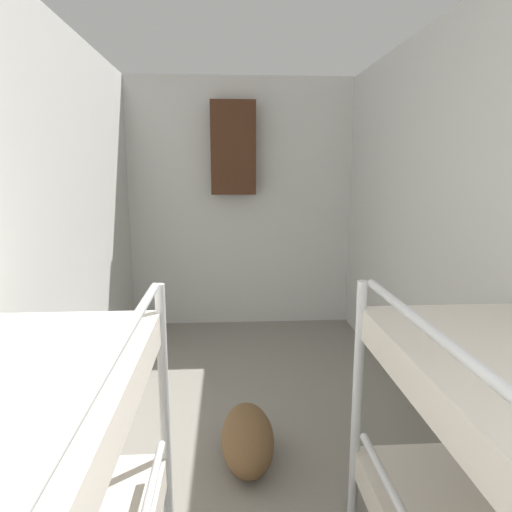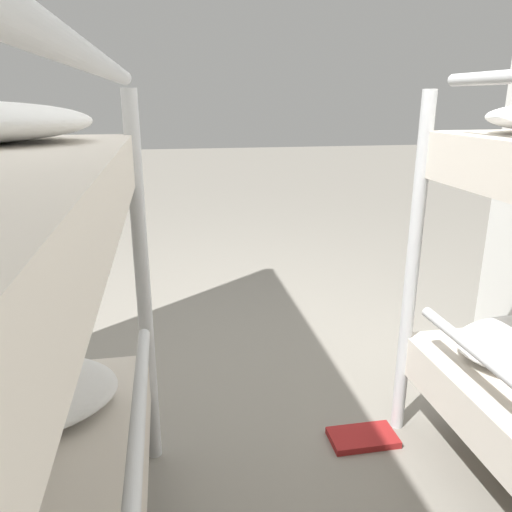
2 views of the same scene
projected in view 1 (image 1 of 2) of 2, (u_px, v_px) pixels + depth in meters
wall_left at (0, 252)px, 2.05m from camera, size 0.06×5.34×2.53m
wall_right at (500, 246)px, 2.20m from camera, size 0.06×5.34×2.53m
wall_back at (241, 204)px, 4.71m from camera, size 2.40×0.06×2.53m
duffel_bag at (248, 439)px, 2.55m from camera, size 0.29×0.60×0.29m
hanging_coat at (233, 148)px, 4.45m from camera, size 0.44×0.12×0.90m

